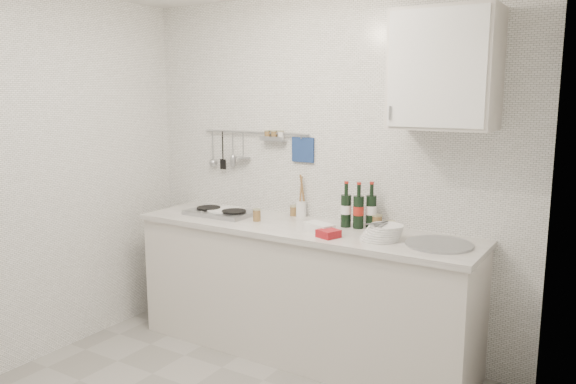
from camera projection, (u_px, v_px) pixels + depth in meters
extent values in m
cube|color=silver|center=(323.00, 173.00, 4.03)|extent=(3.00, 0.02, 2.50)
cube|color=silver|center=(17.00, 181.00, 3.64)|extent=(0.02, 2.80, 2.50)
cube|color=silver|center=(500.00, 247.00, 2.07)|extent=(0.02, 2.80, 2.50)
cube|color=beige|center=(301.00, 293.00, 3.91)|extent=(2.40, 0.60, 0.88)
cube|color=silver|center=(302.00, 229.00, 3.83)|extent=(2.44, 0.64, 0.04)
cube|color=black|center=(303.00, 344.00, 4.00)|extent=(2.34, 0.52, 0.10)
cube|color=#93969B|center=(221.00, 213.00, 4.19)|extent=(0.50, 0.32, 0.03)
cylinder|color=black|center=(209.00, 208.00, 4.25)|extent=(0.18, 0.18, 0.01)
cylinder|color=black|center=(234.00, 211.00, 4.13)|extent=(0.18, 0.18, 0.01)
cylinder|color=#93969B|center=(439.00, 244.00, 3.34)|extent=(0.40, 0.40, 0.02)
cylinder|color=#93969B|center=(439.00, 254.00, 3.35)|extent=(0.34, 0.34, 0.10)
cylinder|color=#93969B|center=(255.00, 133.00, 4.25)|extent=(0.95, 0.02, 0.02)
cube|color=navy|center=(303.00, 150.00, 4.07)|extent=(0.18, 0.02, 0.18)
cube|color=beige|center=(445.00, 70.00, 3.29)|extent=(0.60, 0.35, 0.70)
cube|color=white|center=(436.00, 68.00, 3.14)|extent=(0.56, 0.01, 0.66)
cylinder|color=#93969B|center=(390.00, 113.00, 3.31)|extent=(0.01, 0.01, 0.08)
cylinder|color=#516AB7|center=(222.00, 213.00, 4.22)|extent=(0.28, 0.28, 0.01)
cylinder|color=#516AB7|center=(223.00, 211.00, 4.21)|extent=(0.27, 0.27, 0.01)
cylinder|color=#516AB7|center=(224.00, 210.00, 4.21)|extent=(0.27, 0.27, 0.01)
cylinder|color=white|center=(379.00, 238.00, 3.47)|extent=(0.25, 0.25, 0.01)
cylinder|color=white|center=(381.00, 236.00, 3.47)|extent=(0.24, 0.24, 0.01)
cylinder|color=white|center=(382.00, 234.00, 3.47)|extent=(0.23, 0.23, 0.01)
cylinder|color=white|center=(383.00, 232.00, 3.47)|extent=(0.23, 0.23, 0.01)
cylinder|color=white|center=(384.00, 230.00, 3.46)|extent=(0.22, 0.22, 0.01)
cylinder|color=white|center=(386.00, 228.00, 3.46)|extent=(0.22, 0.22, 0.01)
cylinder|color=white|center=(387.00, 226.00, 3.46)|extent=(0.21, 0.21, 0.01)
cube|color=white|center=(319.00, 228.00, 3.65)|extent=(0.23, 0.16, 0.06)
cube|color=#AC1324|center=(328.00, 233.00, 3.52)|extent=(0.15, 0.15, 0.05)
cylinder|color=white|center=(301.00, 209.00, 4.11)|extent=(0.08, 0.08, 0.11)
cylinder|color=olive|center=(302.00, 190.00, 4.08)|extent=(0.03, 0.06, 0.23)
cylinder|color=olive|center=(301.00, 191.00, 4.10)|extent=(0.02, 0.04, 0.21)
cylinder|color=brown|center=(294.00, 211.00, 4.15)|extent=(0.06, 0.06, 0.07)
cylinder|color=tan|center=(294.00, 206.00, 4.14)|extent=(0.06, 0.06, 0.01)
cylinder|color=brown|center=(377.00, 222.00, 3.75)|extent=(0.07, 0.07, 0.08)
cylinder|color=tan|center=(377.00, 215.00, 3.75)|extent=(0.07, 0.07, 0.01)
cylinder|color=brown|center=(390.00, 228.00, 3.64)|extent=(0.06, 0.06, 0.07)
cylinder|color=tan|center=(390.00, 222.00, 3.64)|extent=(0.07, 0.07, 0.01)
cylinder|color=brown|center=(257.00, 216.00, 3.97)|extent=(0.06, 0.06, 0.08)
cylinder|color=tan|center=(257.00, 209.00, 3.96)|extent=(0.06, 0.06, 0.01)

